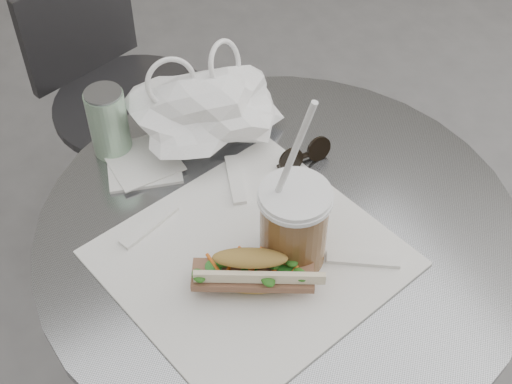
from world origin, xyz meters
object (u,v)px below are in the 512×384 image
cafe_table (277,324)px  banh_mi (252,272)px  sunglasses (304,156)px  chair_far (130,136)px  drink_can (108,122)px  iced_coffee (294,225)px

cafe_table → banh_mi: 0.34m
cafe_table → sunglasses: 0.33m
cafe_table → chair_far: cafe_table is taller
sunglasses → drink_can: size_ratio=0.80×
drink_can → cafe_table: bearing=-61.0°
banh_mi → iced_coffee: 0.09m
banh_mi → drink_can: size_ratio=1.78×
chair_far → drink_can: (-0.16, -0.46, 0.47)m
drink_can → banh_mi: bearing=-79.9°
cafe_table → banh_mi: (-0.09, -0.08, 0.31)m
iced_coffee → drink_can: iced_coffee is taller
chair_far → sunglasses: (0.10, -0.65, 0.43)m
cafe_table → chair_far: bearing=89.8°
cafe_table → chair_far: size_ratio=1.03×
banh_mi → chair_far: bearing=113.9°
cafe_table → drink_can: size_ratio=6.10×
sunglasses → drink_can: bearing=144.0°
banh_mi → drink_can: 0.38m
chair_far → iced_coffee: bearing=72.5°
banh_mi → iced_coffee: (0.08, 0.02, 0.04)m
cafe_table → sunglasses: (0.11, 0.10, 0.29)m
drink_can → iced_coffee: bearing=-67.7°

